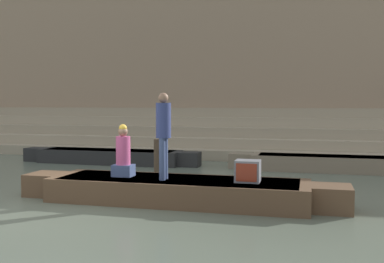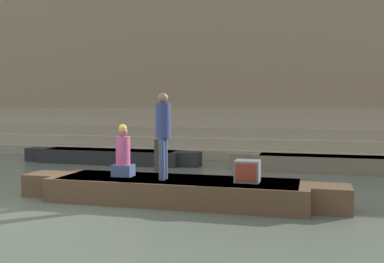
{
  "view_description": "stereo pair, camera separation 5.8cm",
  "coord_description": "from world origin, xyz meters",
  "px_view_note": "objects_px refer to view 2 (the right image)",
  "views": [
    {
      "loc": [
        4.53,
        -7.64,
        2.03
      ],
      "look_at": [
        1.94,
        2.3,
        1.39
      ],
      "focal_mm": 42.0,
      "sensor_mm": 36.0,
      "label": 1
    },
    {
      "loc": [
        4.59,
        -7.63,
        2.03
      ],
      "look_at": [
        1.94,
        2.3,
        1.39
      ],
      "focal_mm": 42.0,
      "sensor_mm": 36.0,
      "label": 2
    }
  ],
  "objects_px": {
    "person_standing": "(163,129)",
    "moored_boat_distant": "(341,164)",
    "rowboat_main": "(177,190)",
    "mooring_post": "(157,159)",
    "tv_set": "(247,171)",
    "moored_boat_shore": "(110,156)",
    "person_rowing": "(123,155)"
  },
  "relations": [
    {
      "from": "moored_boat_shore",
      "to": "mooring_post",
      "type": "relative_size",
      "value": 5.93
    },
    {
      "from": "person_standing",
      "to": "mooring_post",
      "type": "height_order",
      "value": "person_standing"
    },
    {
      "from": "rowboat_main",
      "to": "person_standing",
      "type": "relative_size",
      "value": 3.87
    },
    {
      "from": "rowboat_main",
      "to": "person_standing",
      "type": "distance_m",
      "value": 1.29
    },
    {
      "from": "moored_boat_distant",
      "to": "mooring_post",
      "type": "relative_size",
      "value": 6.29
    },
    {
      "from": "tv_set",
      "to": "moored_boat_shore",
      "type": "relative_size",
      "value": 0.08
    },
    {
      "from": "moored_boat_distant",
      "to": "mooring_post",
      "type": "height_order",
      "value": "mooring_post"
    },
    {
      "from": "rowboat_main",
      "to": "tv_set",
      "type": "height_order",
      "value": "tv_set"
    },
    {
      "from": "rowboat_main",
      "to": "person_rowing",
      "type": "distance_m",
      "value": 1.38
    },
    {
      "from": "tv_set",
      "to": "person_rowing",
      "type": "bearing_deg",
      "value": -172.38
    },
    {
      "from": "moored_boat_shore",
      "to": "mooring_post",
      "type": "xyz_separation_m",
      "value": [
        2.52,
        -2.43,
        0.28
      ]
    },
    {
      "from": "person_rowing",
      "to": "moored_boat_shore",
      "type": "xyz_separation_m",
      "value": [
        -2.72,
        5.13,
        -0.7
      ]
    },
    {
      "from": "person_standing",
      "to": "mooring_post",
      "type": "xyz_separation_m",
      "value": [
        -1.15,
        2.88,
        -0.98
      ]
    },
    {
      "from": "rowboat_main",
      "to": "mooring_post",
      "type": "xyz_separation_m",
      "value": [
        -1.4,
        2.73,
        0.27
      ]
    },
    {
      "from": "moored_boat_distant",
      "to": "mooring_post",
      "type": "bearing_deg",
      "value": -157.61
    },
    {
      "from": "tv_set",
      "to": "mooring_post",
      "type": "height_order",
      "value": "mooring_post"
    },
    {
      "from": "person_rowing",
      "to": "tv_set",
      "type": "xyz_separation_m",
      "value": [
        2.65,
        -0.02,
        -0.24
      ]
    },
    {
      "from": "person_standing",
      "to": "moored_boat_distant",
      "type": "height_order",
      "value": "person_standing"
    },
    {
      "from": "mooring_post",
      "to": "person_rowing",
      "type": "bearing_deg",
      "value": -85.81
    },
    {
      "from": "person_rowing",
      "to": "moored_boat_distant",
      "type": "xyz_separation_m",
      "value": [
        4.72,
        5.18,
        -0.7
      ]
    },
    {
      "from": "rowboat_main",
      "to": "person_rowing",
      "type": "xyz_separation_m",
      "value": [
        -1.2,
        0.03,
        0.69
      ]
    },
    {
      "from": "rowboat_main",
      "to": "moored_boat_distant",
      "type": "bearing_deg",
      "value": 53.08
    },
    {
      "from": "rowboat_main",
      "to": "mooring_post",
      "type": "height_order",
      "value": "mooring_post"
    },
    {
      "from": "person_standing",
      "to": "person_rowing",
      "type": "relative_size",
      "value": 1.59
    },
    {
      "from": "mooring_post",
      "to": "rowboat_main",
      "type": "bearing_deg",
      "value": -62.9
    },
    {
      "from": "person_standing",
      "to": "tv_set",
      "type": "relative_size",
      "value": 3.65
    },
    {
      "from": "rowboat_main",
      "to": "tv_set",
      "type": "xyz_separation_m",
      "value": [
        1.45,
        0.0,
        0.44
      ]
    },
    {
      "from": "rowboat_main",
      "to": "tv_set",
      "type": "distance_m",
      "value": 1.51
    },
    {
      "from": "rowboat_main",
      "to": "moored_boat_shore",
      "type": "height_order",
      "value": "rowboat_main"
    },
    {
      "from": "person_standing",
      "to": "tv_set",
      "type": "height_order",
      "value": "person_standing"
    },
    {
      "from": "moored_boat_shore",
      "to": "moored_boat_distant",
      "type": "distance_m",
      "value": 7.45
    },
    {
      "from": "person_standing",
      "to": "moored_boat_distant",
      "type": "xyz_separation_m",
      "value": [
        3.77,
        5.35,
        -1.27
      ]
    }
  ]
}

